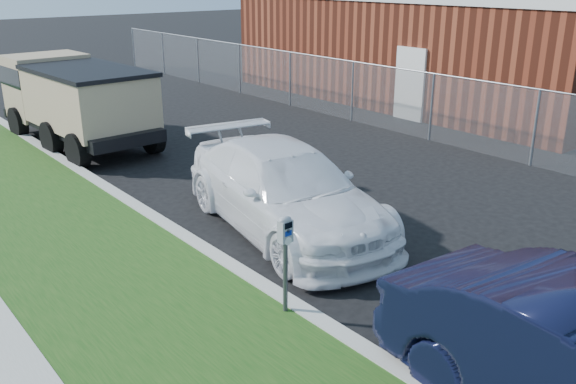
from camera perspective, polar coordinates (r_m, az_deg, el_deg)
ground at (r=10.35m, az=9.59°, el=-5.02°), size 120.00×120.00×0.00m
streetside at (r=9.28m, az=-24.97°, el=-9.33°), size 6.12×50.00×0.15m
chainlink_fence at (r=18.82m, az=6.09°, el=10.42°), size 0.06×30.06×30.00m
brick_building at (r=23.89m, az=14.97°, el=13.95°), size 9.20×14.20×4.17m
parking_meter at (r=7.68m, az=-0.25°, el=-4.84°), size 0.19×0.13×1.33m
white_wagon at (r=10.62m, az=-0.48°, el=0.25°), size 2.91×5.38×1.48m
dump_truck at (r=17.10m, az=-19.43°, el=8.35°), size 2.47×5.66×2.17m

